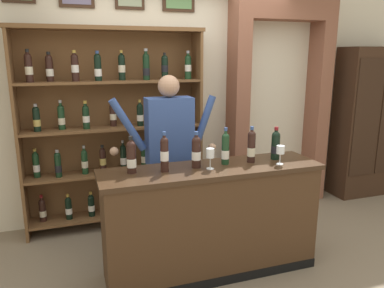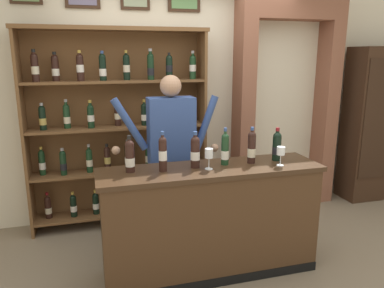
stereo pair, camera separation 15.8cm
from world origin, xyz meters
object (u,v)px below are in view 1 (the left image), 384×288
Objects in this scene: wine_shelf at (113,125)px; tasting_bottle_bianco at (276,145)px; tasting_counter at (211,221)px; side_cabinet at (368,123)px; wine_glass_center at (280,151)px; tasting_bottle_grappa at (164,153)px; wine_glass_spare at (210,154)px; tasting_bottle_brunello at (251,146)px; tasting_bottle_rosso at (196,151)px; tasting_bottle_super_tuscan at (131,157)px; shopkeeper at (169,143)px; tasting_bottle_chianti at (225,149)px.

tasting_bottle_bianco is (1.27, -1.20, -0.05)m from wine_shelf.
tasting_counter is at bearing -62.58° from wine_shelf.
wine_glass_center is (-2.11, -1.24, 0.09)m from side_cabinet.
tasting_bottle_grappa is 1.88× the size of wine_glass_spare.
tasting_bottle_grappa is 0.78m from tasting_bottle_brunello.
wine_glass_spare is (-0.66, -0.09, -0.01)m from tasting_bottle_bianco.
tasting_bottle_rosso is (-0.13, 0.04, 0.62)m from tasting_counter.
tasting_bottle_super_tuscan is 0.94× the size of tasting_bottle_brunello.
wine_glass_spare reaches higher than tasting_counter.
side_cabinet is at bearing 10.55° from shopkeeper.
tasting_bottle_grappa is (-0.40, 0.01, 0.63)m from tasting_counter.
tasting_bottle_super_tuscan reaches higher than wine_glass_spare.
tasting_bottle_rosso is 0.97× the size of tasting_bottle_brunello.
tasting_counter is 0.84m from wine_glass_center.
side_cabinet reaches higher than tasting_bottle_rosso.
tasting_counter is 5.77× the size of tasting_bottle_grappa.
tasting_bottle_rosso is 1.76× the size of wine_glass_spare.
tasting_bottle_grappa is at bearing 178.14° from tasting_counter.
tasting_bottle_super_tuscan is at bearing 168.95° from tasting_bottle_grappa.
tasting_bottle_chianti reaches higher than tasting_bottle_bianco.
wine_shelf is at bearing 101.29° from tasting_bottle_grappa.
wine_glass_spare is at bearing -75.14° from shopkeeper.
tasting_bottle_super_tuscan is at bearing 178.54° from tasting_bottle_brunello.
tasting_bottle_grappa is 1.02× the size of tasting_bottle_chianti.
wine_shelf is 6.59× the size of tasting_bottle_grappa.
shopkeeper is 0.62m from tasting_bottle_grappa.
tasting_bottle_brunello is (1.02, -1.21, -0.04)m from wine_shelf.
tasting_counter is 5.96× the size of tasting_bottle_brunello.
tasting_bottle_chianti is 0.47m from wine_glass_center.
shopkeeper is 0.66m from wine_glass_spare.
tasting_bottle_brunello reaches higher than tasting_bottle_super_tuscan.
side_cabinet reaches higher than tasting_bottle_brunello.
wine_shelf is 1.83m from wine_glass_center.
wine_shelf is at bearing 117.42° from tasting_counter.
wine_shelf reaches higher than tasting_bottle_super_tuscan.
side_cabinet is 1.16× the size of shopkeeper.
tasting_bottle_brunello is (0.78, 0.02, -0.01)m from tasting_bottle_grappa.
tasting_bottle_super_tuscan is at bearing -162.16° from side_cabinet.
tasting_bottle_grappa reaches higher than tasting_bottle_super_tuscan.
tasting_bottle_rosso is at bearing 168.52° from wine_glass_center.
tasting_bottle_brunello is (1.03, -0.03, 0.01)m from tasting_bottle_super_tuscan.
tasting_bottle_chianti is 1.09× the size of tasting_bottle_bianco.
wine_glass_center is 0.61m from wine_glass_spare.
tasting_bottle_brunello is at bearing -3.03° from tasting_bottle_chianti.
wine_glass_spare is at bearing -7.93° from tasting_bottle_grappa.
wine_shelf reaches higher than tasting_bottle_chianti.
wine_shelf is 1.59m from tasting_bottle_brunello.
side_cabinet is at bearing -1.92° from wine_shelf.
tasting_bottle_brunello reaches higher than wine_glass_center.
shopkeeper reaches higher than wine_glass_center.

